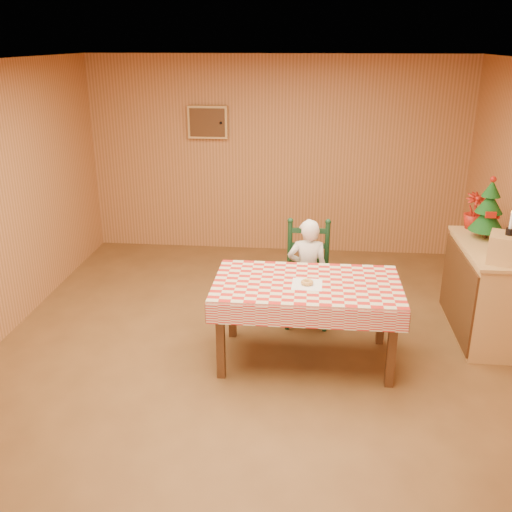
{
  "coord_description": "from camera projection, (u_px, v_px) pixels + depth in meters",
  "views": [
    {
      "loc": [
        0.46,
        -4.54,
        2.77
      ],
      "look_at": [
        0.0,
        0.2,
        0.95
      ],
      "focal_mm": 40.0,
      "sensor_mm": 36.0,
      "label": 1
    }
  ],
  "objects": [
    {
      "name": "ground",
      "position": [
        254.0,
        360.0,
        5.26
      ],
      "size": [
        6.0,
        6.0,
        0.0
      ],
      "primitive_type": "plane",
      "color": "brown",
      "rests_on": "ground"
    },
    {
      "name": "cabin_walls",
      "position": [
        259.0,
        152.0,
        5.1
      ],
      "size": [
        5.1,
        6.05,
        2.65
      ],
      "color": "#B37440",
      "rests_on": "ground"
    },
    {
      "name": "dining_table",
      "position": [
        307.0,
        291.0,
        5.03
      ],
      "size": [
        1.66,
        0.96,
        0.77
      ],
      "color": "#502E15",
      "rests_on": "ground"
    },
    {
      "name": "ladder_chair",
      "position": [
        307.0,
        276.0,
        5.83
      ],
      "size": [
        0.44,
        0.4,
        1.08
      ],
      "color": "black",
      "rests_on": "ground"
    },
    {
      "name": "seated_child",
      "position": [
        307.0,
        272.0,
        5.76
      ],
      "size": [
        0.41,
        0.27,
        1.12
      ],
      "primitive_type": "imported",
      "rotation": [
        0.0,
        0.0,
        3.14
      ],
      "color": "silver",
      "rests_on": "ground"
    },
    {
      "name": "napkin",
      "position": [
        307.0,
        284.0,
        4.96
      ],
      "size": [
        0.27,
        0.27,
        0.0
      ],
      "primitive_type": "cube",
      "rotation": [
        0.0,
        0.0,
        -0.04
      ],
      "color": "white",
      "rests_on": "dining_table"
    },
    {
      "name": "donut",
      "position": [
        307.0,
        282.0,
        4.95
      ],
      "size": [
        0.14,
        0.14,
        0.04
      ],
      "primitive_type": "torus",
      "rotation": [
        0.0,
        0.0,
        -0.41
      ],
      "color": "gold",
      "rests_on": "napkin"
    },
    {
      "name": "shelf_unit",
      "position": [
        484.0,
        291.0,
        5.57
      ],
      "size": [
        0.54,
        1.24,
        0.93
      ],
      "color": "tan",
      "rests_on": "ground"
    },
    {
      "name": "crate",
      "position": [
        507.0,
        248.0,
        4.98
      ],
      "size": [
        0.39,
        0.39,
        0.25
      ],
      "primitive_type": "cube",
      "rotation": [
        0.0,
        0.0,
        -0.36
      ],
      "color": "tan",
      "rests_on": "shelf_unit"
    },
    {
      "name": "christmas_tree",
      "position": [
        489.0,
        210.0,
        5.53
      ],
      "size": [
        0.34,
        0.34,
        0.62
      ],
      "color": "#502E15",
      "rests_on": "shelf_unit"
    },
    {
      "name": "flower_arrangement",
      "position": [
        474.0,
        211.0,
        5.85
      ],
      "size": [
        0.25,
        0.25,
        0.37
      ],
      "primitive_type": "imported",
      "rotation": [
        0.0,
        0.0,
        0.25
      ],
      "color": "maroon",
      "rests_on": "shelf_unit"
    },
    {
      "name": "candle_set",
      "position": [
        511.0,
        228.0,
        4.92
      ],
      "size": [
        0.07,
        0.07,
        0.22
      ],
      "color": "black",
      "rests_on": "crate"
    },
    {
      "name": "storage_bin",
      "position": [
        501.0,
        330.0,
        5.33
      ],
      "size": [
        0.54,
        0.54,
        0.45
      ],
      "primitive_type": "cylinder",
      "rotation": [
        0.0,
        0.0,
        -0.23
      ],
      "color": "black",
      "rests_on": "ground"
    }
  ]
}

